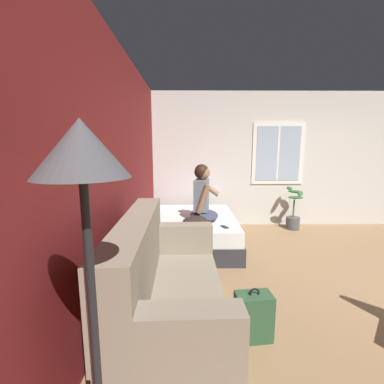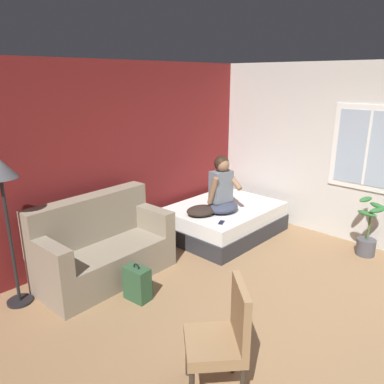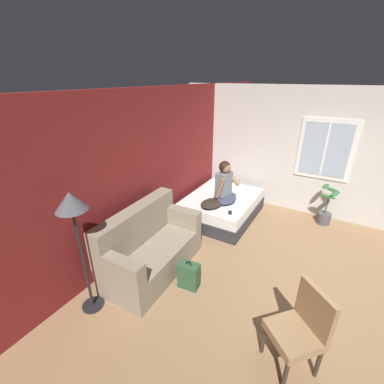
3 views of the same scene
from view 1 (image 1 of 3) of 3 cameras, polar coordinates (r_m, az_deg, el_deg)
ground_plane at (r=3.82m, az=36.38°, el=-16.93°), size 40.00×40.00×0.00m
wall_back_accent at (r=2.83m, az=-17.63°, el=4.36°), size 10.10×0.16×2.70m
wall_side_with_window at (r=5.76m, az=21.94°, el=6.61°), size 0.19×7.28×2.70m
bed at (r=4.33m, az=0.37°, el=-8.55°), size 1.79×1.38×0.48m
couch at (r=2.32m, az=-5.96°, el=-21.45°), size 1.73×0.87×1.04m
person_seated at (r=3.95m, az=2.42°, el=-1.33°), size 0.59×0.53×0.88m
backpack at (r=2.45m, az=13.40°, el=-25.31°), size 0.26×0.32×0.46m
throw_pillow at (r=3.70m, az=0.73°, el=-6.63°), size 0.56×0.49×0.14m
cell_phone at (r=3.72m, az=7.25°, el=-7.70°), size 0.16×0.12×0.01m
floor_lamp at (r=1.06m, az=-22.84°, el=0.16°), size 0.36×0.36×1.70m
potted_plant at (r=5.48m, az=21.61°, el=-4.61°), size 0.39×0.37×0.85m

